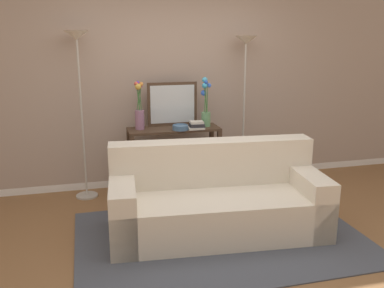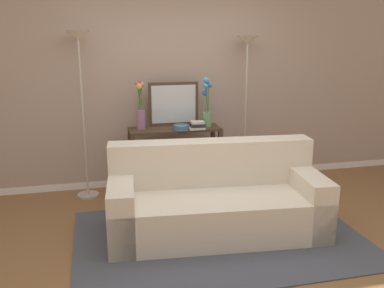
{
  "view_description": "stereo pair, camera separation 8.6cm",
  "coord_description": "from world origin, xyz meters",
  "px_view_note": "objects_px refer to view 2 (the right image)",
  "views": [
    {
      "loc": [
        -1.12,
        -3.37,
        1.92
      ],
      "look_at": [
        -0.01,
        0.91,
        0.77
      ],
      "focal_mm": 39.47,
      "sensor_mm": 36.0,
      "label": 1
    },
    {
      "loc": [
        -1.04,
        -3.39,
        1.92
      ],
      "look_at": [
        -0.01,
        0.91,
        0.77
      ],
      "focal_mm": 39.47,
      "sensor_mm": 36.0,
      "label": 2
    }
  ],
  "objects_px": {
    "floor_lamp_left": "(80,69)",
    "wall_mirror": "(174,104)",
    "console_table": "(175,149)",
    "vase_tall_flowers": "(140,111)",
    "book_row_under_console": "(154,189)",
    "floor_lamp_right": "(247,69)",
    "fruit_bowl": "(181,127)",
    "vase_short_flowers": "(207,108)",
    "couch": "(215,202)",
    "book_stack": "(197,126)"
  },
  "relations": [
    {
      "from": "console_table",
      "to": "couch",
      "type": "bearing_deg",
      "value": -81.66
    },
    {
      "from": "floor_lamp_left",
      "to": "floor_lamp_right",
      "type": "distance_m",
      "value": 2.02
    },
    {
      "from": "couch",
      "to": "console_table",
      "type": "xyz_separation_m",
      "value": [
        -0.17,
        1.18,
        0.24
      ]
    },
    {
      "from": "floor_lamp_left",
      "to": "floor_lamp_right",
      "type": "relative_size",
      "value": 1.03
    },
    {
      "from": "vase_tall_flowers",
      "to": "book_stack",
      "type": "relative_size",
      "value": 2.76
    },
    {
      "from": "floor_lamp_right",
      "to": "vase_short_flowers",
      "type": "distance_m",
      "value": 0.71
    },
    {
      "from": "floor_lamp_right",
      "to": "fruit_bowl",
      "type": "relative_size",
      "value": 10.12
    },
    {
      "from": "floor_lamp_right",
      "to": "wall_mirror",
      "type": "distance_m",
      "value": 1.01
    },
    {
      "from": "couch",
      "to": "vase_tall_flowers",
      "type": "bearing_deg",
      "value": 115.52
    },
    {
      "from": "couch",
      "to": "vase_tall_flowers",
      "type": "xyz_separation_m",
      "value": [
        -0.58,
        1.22,
        0.72
      ]
    },
    {
      "from": "vase_short_flowers",
      "to": "console_table",
      "type": "bearing_deg",
      "value": -179.12
    },
    {
      "from": "console_table",
      "to": "book_row_under_console",
      "type": "relative_size",
      "value": 3.08
    },
    {
      "from": "wall_mirror",
      "to": "vase_short_flowers",
      "type": "bearing_deg",
      "value": -21.53
    },
    {
      "from": "console_table",
      "to": "floor_lamp_right",
      "type": "height_order",
      "value": "floor_lamp_right"
    },
    {
      "from": "wall_mirror",
      "to": "book_row_under_console",
      "type": "xyz_separation_m",
      "value": [
        -0.29,
        -0.16,
        -1.03
      ]
    },
    {
      "from": "floor_lamp_left",
      "to": "book_row_under_console",
      "type": "xyz_separation_m",
      "value": [
        0.8,
        -0.11,
        -1.49
      ]
    },
    {
      "from": "floor_lamp_left",
      "to": "fruit_bowl",
      "type": "relative_size",
      "value": 10.43
    },
    {
      "from": "book_stack",
      "to": "book_row_under_console",
      "type": "bearing_deg",
      "value": 166.38
    },
    {
      "from": "couch",
      "to": "floor_lamp_right",
      "type": "relative_size",
      "value": 1.12
    },
    {
      "from": "fruit_bowl",
      "to": "console_table",
      "type": "bearing_deg",
      "value": 114.24
    },
    {
      "from": "console_table",
      "to": "vase_tall_flowers",
      "type": "relative_size",
      "value": 1.94
    },
    {
      "from": "couch",
      "to": "vase_short_flowers",
      "type": "xyz_separation_m",
      "value": [
        0.23,
        1.19,
        0.74
      ]
    },
    {
      "from": "couch",
      "to": "console_table",
      "type": "distance_m",
      "value": 1.22
    },
    {
      "from": "floor_lamp_left",
      "to": "couch",
      "type": "bearing_deg",
      "value": -45.9
    },
    {
      "from": "floor_lamp_right",
      "to": "book_stack",
      "type": "height_order",
      "value": "floor_lamp_right"
    },
    {
      "from": "console_table",
      "to": "vase_short_flowers",
      "type": "height_order",
      "value": "vase_short_flowers"
    },
    {
      "from": "couch",
      "to": "fruit_bowl",
      "type": "distance_m",
      "value": 1.19
    },
    {
      "from": "book_row_under_console",
      "to": "console_table",
      "type": "bearing_deg",
      "value": 0.0
    },
    {
      "from": "floor_lamp_left",
      "to": "book_row_under_console",
      "type": "height_order",
      "value": "floor_lamp_left"
    },
    {
      "from": "floor_lamp_left",
      "to": "wall_mirror",
      "type": "relative_size",
      "value": 3.16
    },
    {
      "from": "vase_short_flowers",
      "to": "floor_lamp_right",
      "type": "bearing_deg",
      "value": 10.48
    },
    {
      "from": "couch",
      "to": "floor_lamp_left",
      "type": "relative_size",
      "value": 1.09
    },
    {
      "from": "vase_short_flowers",
      "to": "book_row_under_console",
      "type": "relative_size",
      "value": 1.66
    },
    {
      "from": "couch",
      "to": "fruit_bowl",
      "type": "height_order",
      "value": "fruit_bowl"
    },
    {
      "from": "couch",
      "to": "book_row_under_console",
      "type": "xyz_separation_m",
      "value": [
        -0.44,
        1.18,
        -0.26
      ]
    },
    {
      "from": "book_row_under_console",
      "to": "fruit_bowl",
      "type": "bearing_deg",
      "value": -20.14
    },
    {
      "from": "vase_short_flowers",
      "to": "fruit_bowl",
      "type": "height_order",
      "value": "vase_short_flowers"
    },
    {
      "from": "console_table",
      "to": "floor_lamp_right",
      "type": "xyz_separation_m",
      "value": [
        0.94,
        0.11,
        0.94
      ]
    },
    {
      "from": "fruit_bowl",
      "to": "floor_lamp_left",
      "type": "bearing_deg",
      "value": 168.67
    },
    {
      "from": "floor_lamp_right",
      "to": "fruit_bowl",
      "type": "bearing_deg",
      "value": -165.78
    },
    {
      "from": "vase_tall_flowers",
      "to": "book_row_under_console",
      "type": "bearing_deg",
      "value": -14.87
    },
    {
      "from": "book_row_under_console",
      "to": "book_stack",
      "type": "bearing_deg",
      "value": -13.62
    },
    {
      "from": "floor_lamp_right",
      "to": "vase_tall_flowers",
      "type": "bearing_deg",
      "value": -177.02
    },
    {
      "from": "floor_lamp_left",
      "to": "floor_lamp_right",
      "type": "bearing_deg",
      "value": 0.0
    },
    {
      "from": "console_table",
      "to": "vase_short_flowers",
      "type": "bearing_deg",
      "value": 0.88
    },
    {
      "from": "book_stack",
      "to": "console_table",
      "type": "bearing_deg",
      "value": 153.2
    },
    {
      "from": "couch",
      "to": "book_stack",
      "type": "height_order",
      "value": "book_stack"
    },
    {
      "from": "vase_short_flowers",
      "to": "floor_lamp_left",
      "type": "bearing_deg",
      "value": 176.12
    },
    {
      "from": "book_stack",
      "to": "vase_tall_flowers",
      "type": "bearing_deg",
      "value": 166.12
    },
    {
      "from": "vase_short_flowers",
      "to": "book_row_under_console",
      "type": "xyz_separation_m",
      "value": [
        -0.67,
        -0.01,
        -1.0
      ]
    }
  ]
}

